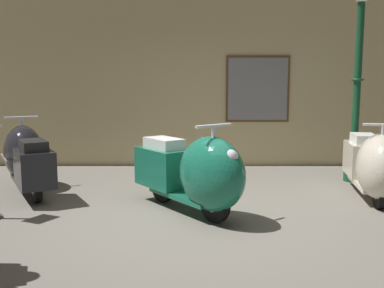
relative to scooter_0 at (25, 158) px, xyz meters
The scene contains 6 objects.
ground_plane 2.84m from the scooter_0, 27.55° to the right, with size 60.00×60.00×0.00m, color slate.
showroom_back_wall 3.55m from the scooter_0, 39.67° to the left, with size 18.00×0.24×3.92m.
scooter_0 is the anchor object (origin of this frame).
scooter_1 2.66m from the scooter_0, 25.06° to the right, with size 1.50×1.75×1.11m.
scooter_2 4.78m from the scooter_0, ahead, with size 0.76×1.80×1.06m.
lamppost 5.09m from the scooter_0, ahead, with size 0.28×0.28×3.01m.
Camera 1 is at (-0.12, -4.90, 1.57)m, focal length 41.15 mm.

